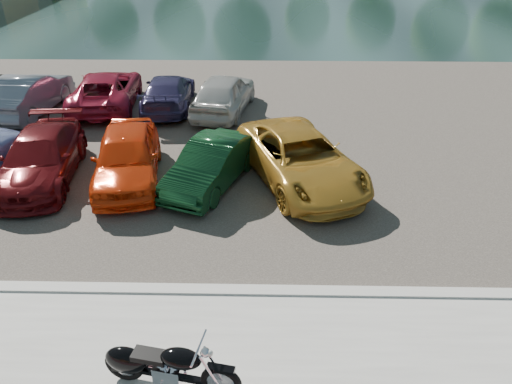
% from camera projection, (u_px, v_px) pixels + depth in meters
% --- Properties ---
extents(ground, '(200.00, 200.00, 0.00)m').
position_uv_depth(ground, '(237.00, 372.00, 8.59)').
color(ground, '#595447').
rests_on(ground, ground).
extents(kerb, '(60.00, 0.30, 0.14)m').
position_uv_depth(kerb, '(242.00, 292.00, 10.29)').
color(kerb, '#ABA8A1').
rests_on(kerb, ground).
extents(parking_lot, '(60.00, 18.00, 0.04)m').
position_uv_depth(parking_lot, '(254.00, 127.00, 18.13)').
color(parking_lot, '#3C3630').
rests_on(parking_lot, ground).
extents(river, '(120.00, 40.00, 0.00)m').
position_uv_depth(river, '(262.00, 0.00, 43.31)').
color(river, '#172A29').
rests_on(river, ground).
extents(motorcycle, '(2.31, 0.85, 1.05)m').
position_uv_depth(motorcycle, '(159.00, 365.00, 8.02)').
color(motorcycle, black).
rests_on(motorcycle, promenade).
extents(car_3, '(2.48, 4.90, 1.36)m').
position_uv_depth(car_3, '(41.00, 158.00, 14.30)').
color(car_3, '#570C0F').
rests_on(car_3, parking_lot).
extents(car_4, '(2.52, 4.69, 1.52)m').
position_uv_depth(car_4, '(127.00, 156.00, 14.21)').
color(car_4, red).
rests_on(car_4, parking_lot).
extents(car_5, '(2.64, 4.13, 1.28)m').
position_uv_depth(car_5, '(211.00, 164.00, 14.02)').
color(car_5, '#0E3519').
rests_on(car_5, parking_lot).
extents(car_6, '(4.13, 5.76, 1.46)m').
position_uv_depth(car_6, '(301.00, 158.00, 14.16)').
color(car_6, '#BB882B').
rests_on(car_6, parking_lot).
extents(car_9, '(1.96, 4.68, 1.50)m').
position_uv_depth(car_9, '(29.00, 94.00, 18.98)').
color(car_9, slate).
rests_on(car_9, parking_lot).
extents(car_10, '(2.81, 5.22, 1.39)m').
position_uv_depth(car_10, '(106.00, 90.00, 19.60)').
color(car_10, maroon).
rests_on(car_10, parking_lot).
extents(car_11, '(2.01, 4.52, 1.29)m').
position_uv_depth(car_11, '(168.00, 92.00, 19.50)').
color(car_11, '#2E2951').
rests_on(car_11, parking_lot).
extents(car_12, '(2.52, 4.67, 1.51)m').
position_uv_depth(car_12, '(224.00, 93.00, 19.04)').
color(car_12, '#BBBAB6').
rests_on(car_12, parking_lot).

